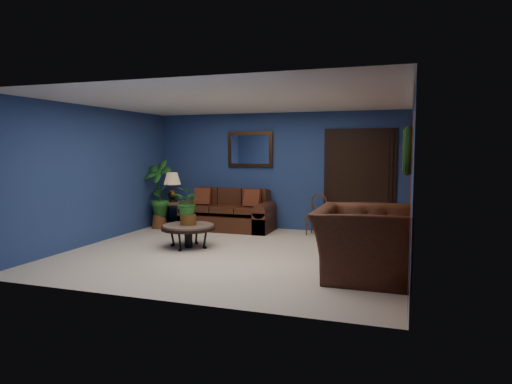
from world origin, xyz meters
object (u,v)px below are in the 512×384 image
(end_table, at_px, (173,207))
(side_chair, at_px, (317,211))
(armchair, at_px, (364,242))
(coffee_table, at_px, (188,228))
(sofa, at_px, (229,216))
(table_lamp, at_px, (172,184))

(end_table, relative_size, side_chair, 0.73)
(armchair, bearing_deg, end_table, 58.08)
(end_table, distance_m, side_chair, 3.27)
(coffee_table, height_order, end_table, end_table)
(sofa, bearing_deg, side_chair, 1.09)
(coffee_table, height_order, table_lamp, table_lamp)
(sofa, height_order, armchair, armchair)
(sofa, height_order, coffee_table, sofa)
(table_lamp, bearing_deg, coffee_table, -54.40)
(end_table, distance_m, table_lamp, 0.54)
(sofa, distance_m, side_chair, 1.93)
(table_lamp, distance_m, side_chair, 3.30)
(sofa, xyz_separation_m, end_table, (-1.34, -0.02, 0.13))
(table_lamp, bearing_deg, sofa, 1.02)
(sofa, relative_size, end_table, 3.24)
(side_chair, bearing_deg, table_lamp, -170.11)
(coffee_table, xyz_separation_m, end_table, (-1.36, 1.90, 0.07))
(side_chair, bearing_deg, armchair, -58.51)
(table_lamp, xyz_separation_m, armchair, (4.45, -2.78, -0.49))
(coffee_table, distance_m, armchair, 3.22)
(side_chair, bearing_deg, end_table, -170.11)
(coffee_table, distance_m, side_chair, 2.74)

